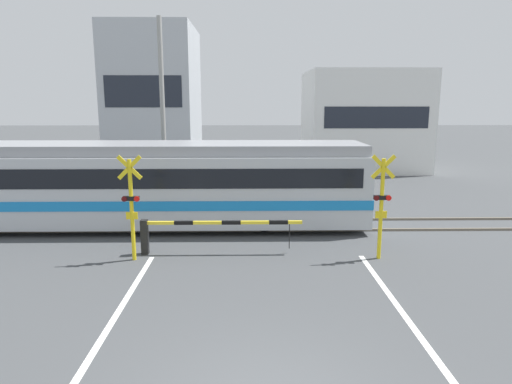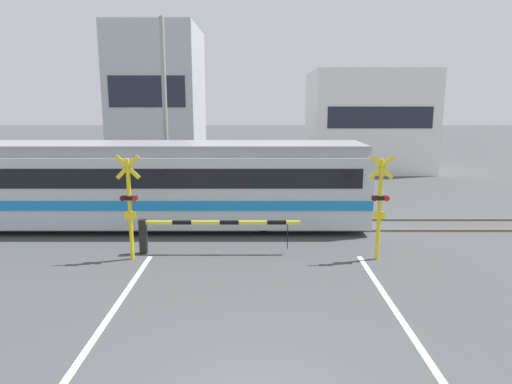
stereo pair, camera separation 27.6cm
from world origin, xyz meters
name	(u,v)px [view 2 (the right image)]	position (x,y,z in m)	size (l,w,h in m)	color
rail_track_near	(256,230)	(0.00, 9.28, 0.04)	(50.00, 0.10, 0.08)	#6B6051
rail_track_far	(256,220)	(0.00, 10.72, 0.04)	(50.00, 0.10, 0.08)	#6B6051
road_stripe_left	(81,360)	(-3.00, 1.35, 0.00)	(0.14, 10.70, 0.01)	white
road_stripe_right	(430,361)	(3.00, 1.35, 0.00)	(0.14, 10.70, 0.01)	white
commuter_train	(101,182)	(-5.45, 10.00, 1.59)	(18.57, 2.88, 2.96)	#B7BCC1
crossing_barrier_near	(191,228)	(-1.89, 7.00, 0.75)	(4.67, 0.20, 1.02)	black
crossing_barrier_far	(301,188)	(1.89, 13.27, 0.75)	(4.67, 0.20, 1.02)	black
crossing_signal_left	(131,203)	(-3.45, 6.51, 1.63)	(0.68, 0.15, 2.96)	yellow
crossing_signal_right	(381,203)	(3.45, 6.51, 1.63)	(0.68, 0.15, 2.96)	yellow
building_left_of_street	(160,100)	(-6.24, 24.32, 4.48)	(5.27, 6.66, 8.97)	#B2B7BC
building_right_of_street	(368,121)	(7.25, 24.32, 3.14)	(7.29, 6.66, 6.28)	white
utility_pole_streetside	(166,108)	(-4.20, 15.77, 4.06)	(0.22, 0.22, 8.13)	gray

